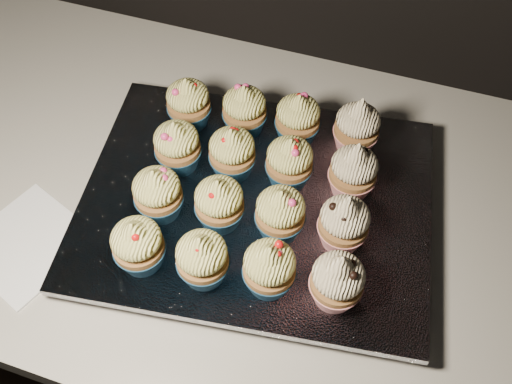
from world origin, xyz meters
TOP-DOWN VIEW (x-y plane):
  - cabinet at (0.00, 1.70)m, footprint 2.40×0.60m
  - worktop at (0.00, 1.70)m, footprint 2.44×0.64m
  - napkin at (-0.17, 1.53)m, footprint 0.18×0.18m
  - baking_tray at (0.10, 1.67)m, footprint 0.46×0.38m
  - foil_lining at (0.10, 1.67)m, footprint 0.50×0.41m
  - cupcake_0 at (-0.00, 1.54)m, footprint 0.06×0.06m
  - cupcake_1 at (0.08, 1.55)m, footprint 0.06×0.06m
  - cupcake_2 at (0.15, 1.56)m, footprint 0.06×0.06m
  - cupcake_3 at (0.23, 1.57)m, footprint 0.06×0.06m
  - cupcake_4 at (-0.01, 1.61)m, footprint 0.06×0.06m
  - cupcake_5 at (0.07, 1.63)m, footprint 0.06×0.06m
  - cupcake_6 at (0.14, 1.63)m, footprint 0.06×0.06m
  - cupcake_7 at (0.22, 1.64)m, footprint 0.06×0.06m
  - cupcake_8 at (-0.02, 1.69)m, footprint 0.06×0.06m
  - cupcake_9 at (0.05, 1.71)m, footprint 0.06×0.06m
  - cupcake_10 at (0.13, 1.71)m, footprint 0.06×0.06m
  - cupcake_11 at (0.21, 1.72)m, footprint 0.06×0.06m
  - cupcake_12 at (-0.03, 1.77)m, footprint 0.06×0.06m
  - cupcake_13 at (0.05, 1.78)m, footprint 0.06×0.06m
  - cupcake_14 at (0.12, 1.79)m, footprint 0.06×0.06m
  - cupcake_15 at (0.20, 1.80)m, footprint 0.06×0.06m

SIDE VIEW (x-z plane):
  - cabinet at x=0.00m, z-range 0.00..0.86m
  - worktop at x=0.00m, z-range 0.86..0.90m
  - napkin at x=-0.17m, z-range 0.90..0.90m
  - baking_tray at x=0.10m, z-range 0.90..0.92m
  - foil_lining at x=0.10m, z-range 0.92..0.93m
  - cupcake_0 at x=0.00m, z-range 0.93..1.01m
  - cupcake_1 at x=0.08m, z-range 0.93..1.01m
  - cupcake_2 at x=0.15m, z-range 0.93..1.01m
  - cupcake_4 at x=-0.01m, z-range 0.93..1.01m
  - cupcake_5 at x=0.07m, z-range 0.93..1.01m
  - cupcake_6 at x=0.14m, z-range 0.93..1.01m
  - cupcake_8 at x=-0.02m, z-range 0.93..1.01m
  - cupcake_9 at x=0.05m, z-range 0.93..1.01m
  - cupcake_10 at x=0.13m, z-range 0.93..1.01m
  - cupcake_12 at x=-0.03m, z-range 0.93..1.01m
  - cupcake_13 at x=0.05m, z-range 0.93..1.01m
  - cupcake_14 at x=0.12m, z-range 0.93..1.01m
  - cupcake_3 at x=0.23m, z-range 0.93..1.02m
  - cupcake_7 at x=0.22m, z-range 0.93..1.02m
  - cupcake_11 at x=0.21m, z-range 0.93..1.02m
  - cupcake_15 at x=0.20m, z-range 0.93..1.02m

